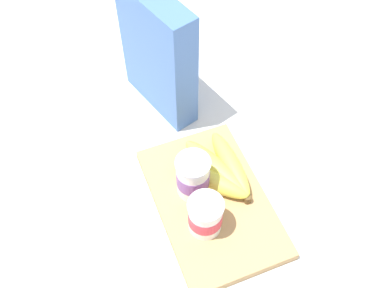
{
  "coord_description": "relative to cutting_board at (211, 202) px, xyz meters",
  "views": [
    {
      "loc": [
        -0.39,
        0.2,
        0.81
      ],
      "look_at": [
        0.1,
        0.0,
        0.07
      ],
      "focal_mm": 42.79,
      "sensor_mm": 36.0,
      "label": 1
    }
  ],
  "objects": [
    {
      "name": "ground_plane",
      "position": [
        0.0,
        0.0,
        -0.01
      ],
      "size": [
        2.4,
        2.4,
        0.0
      ],
      "primitive_type": "plane",
      "color": "silver"
    },
    {
      "name": "cutting_board",
      "position": [
        0.0,
        0.0,
        0.0
      ],
      "size": [
        0.33,
        0.21,
        0.02
      ],
      "primitive_type": "cube",
      "color": "tan",
      "rests_on": "ground_plane"
    },
    {
      "name": "cereal_box",
      "position": [
        0.3,
        0.0,
        0.13
      ],
      "size": [
        0.21,
        0.11,
        0.29
      ],
      "primitive_type": "cube",
      "rotation": [
        0.0,
        0.0,
        0.29
      ],
      "color": "#4770B7",
      "rests_on": "ground_plane"
    },
    {
      "name": "yogurt_cup_front",
      "position": [
        -0.05,
        0.03,
        0.05
      ],
      "size": [
        0.07,
        0.07,
        0.08
      ],
      "color": "white",
      "rests_on": "cutting_board"
    },
    {
      "name": "yogurt_cup_back",
      "position": [
        0.04,
        0.03,
        0.06
      ],
      "size": [
        0.07,
        0.07,
        0.1
      ],
      "color": "white",
      "rests_on": "cutting_board"
    },
    {
      "name": "banana_bunch",
      "position": [
        0.05,
        -0.03,
        0.03
      ],
      "size": [
        0.19,
        0.14,
        0.04
      ],
      "color": "#E0D94A",
      "rests_on": "cutting_board"
    }
  ]
}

